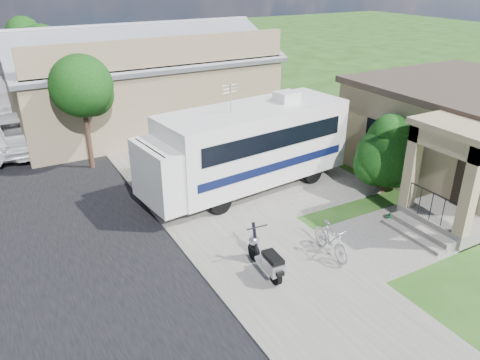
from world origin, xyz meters
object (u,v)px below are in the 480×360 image
motorhome (247,145)px  bicycle (331,242)px  pickup_truck (17,130)px  scooter (267,259)px  shrub (387,153)px  garden_hose (393,219)px

motorhome → bicycle: size_ratio=4.98×
bicycle → pickup_truck: bearing=120.4°
scooter → pickup_truck: 14.47m
shrub → garden_hose: shrub is taller
bicycle → garden_hose: bicycle is taller
scooter → pickup_truck: bearing=112.5°
scooter → garden_hose: size_ratio=4.59×
shrub → scooter: size_ratio=1.68×
scooter → garden_hose: 5.18m
motorhome → pickup_truck: motorhome is taller
shrub → bicycle: (-4.40, -2.42, -1.02)m
bicycle → motorhome: bearing=92.6°
shrub → scooter: shrub is taller
shrub → bicycle: size_ratio=1.84×
motorhome → garden_hose: size_ratio=20.87×
motorhome → scooter: bearing=-121.0°
garden_hose → scooter: bearing=-174.6°
shrub → scooter: (-6.45, -2.30, -0.99)m
scooter → garden_hose: scooter is taller
motorhome → pickup_truck: 11.18m
scooter → bicycle: 2.05m
motorhome → bicycle: 5.19m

